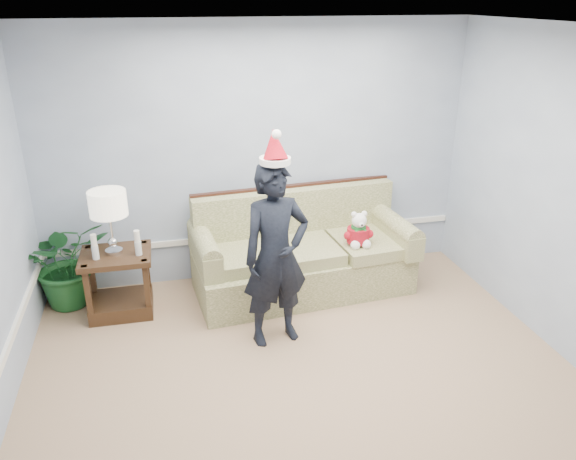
# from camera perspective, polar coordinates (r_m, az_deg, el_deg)

# --- Properties ---
(room_shell) EXTENTS (4.54, 5.04, 2.74)m
(room_shell) POSITION_cam_1_polar(r_m,az_deg,el_deg) (3.61, 4.11, -2.63)
(room_shell) COLOR tan
(room_shell) RESTS_ON ground
(wainscot_trim) EXTENTS (4.49, 4.99, 0.06)m
(wainscot_trim) POSITION_cam_1_polar(r_m,az_deg,el_deg) (4.93, -13.72, -7.64)
(wainscot_trim) COLOR white
(wainscot_trim) RESTS_ON room_shell
(sofa) EXTENTS (2.28, 1.12, 1.03)m
(sofa) POSITION_cam_1_polar(r_m,az_deg,el_deg) (5.89, 1.34, -2.61)
(sofa) COLOR #57632F
(sofa) RESTS_ON room_shell
(side_table) EXTENTS (0.66, 0.56, 0.63)m
(side_table) POSITION_cam_1_polar(r_m,az_deg,el_deg) (5.72, -16.70, -5.81)
(side_table) COLOR #3C2316
(side_table) RESTS_ON room_shell
(table_lamp) EXTENTS (0.35, 0.35, 0.62)m
(table_lamp) POSITION_cam_1_polar(r_m,az_deg,el_deg) (5.40, -17.81, 2.32)
(table_lamp) COLOR silver
(table_lamp) RESTS_ON side_table
(candle_pair) EXTENTS (0.45, 0.06, 0.25)m
(candle_pair) POSITION_cam_1_polar(r_m,az_deg,el_deg) (5.43, -17.04, -1.53)
(candle_pair) COLOR silver
(candle_pair) RESTS_ON side_table
(houseplant) EXTENTS (0.99, 0.92, 0.90)m
(houseplant) POSITION_cam_1_polar(r_m,az_deg,el_deg) (5.96, -21.47, -3.07)
(houseplant) COLOR #195323
(houseplant) RESTS_ON room_shell
(man) EXTENTS (0.67, 0.50, 1.65)m
(man) POSITION_cam_1_polar(r_m,az_deg,el_deg) (4.82, -1.23, -2.63)
(man) COLOR black
(man) RESTS_ON room_shell
(santa_hat) EXTENTS (0.26, 0.29, 0.30)m
(santa_hat) POSITION_cam_1_polar(r_m,az_deg,el_deg) (4.50, -1.37, 8.37)
(santa_hat) COLOR white
(santa_hat) RESTS_ON man
(teddy_bear) EXTENTS (0.23, 0.26, 0.37)m
(teddy_bear) POSITION_cam_1_polar(r_m,az_deg,el_deg) (5.70, 7.18, -0.31)
(teddy_bear) COLOR white
(teddy_bear) RESTS_ON sofa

